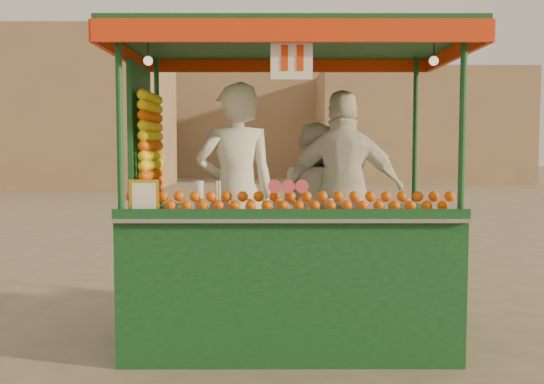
{
  "coord_description": "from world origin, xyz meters",
  "views": [
    {
      "loc": [
        0.25,
        -5.31,
        1.65
      ],
      "look_at": [
        0.26,
        0.06,
        1.26
      ],
      "focal_mm": 41.4,
      "sensor_mm": 36.0,
      "label": 1
    }
  ],
  "objects_px": {
    "vendor_left": "(236,194)",
    "vendor_right": "(344,193)",
    "vendor_middle": "(316,207)",
    "juice_cart": "(280,244)"
  },
  "relations": [
    {
      "from": "juice_cart",
      "to": "vendor_middle",
      "type": "xyz_separation_m",
      "value": [
        0.34,
        0.61,
        0.25
      ]
    },
    {
      "from": "vendor_left",
      "to": "vendor_middle",
      "type": "xyz_separation_m",
      "value": [
        0.72,
        0.47,
        -0.16
      ]
    },
    {
      "from": "vendor_middle",
      "to": "vendor_right",
      "type": "distance_m",
      "value": 0.33
    },
    {
      "from": "vendor_left",
      "to": "vendor_right",
      "type": "bearing_deg",
      "value": -175.5
    },
    {
      "from": "vendor_left",
      "to": "vendor_middle",
      "type": "distance_m",
      "value": 0.87
    },
    {
      "from": "juice_cart",
      "to": "vendor_middle",
      "type": "relative_size",
      "value": 1.81
    },
    {
      "from": "vendor_middle",
      "to": "vendor_left",
      "type": "bearing_deg",
      "value": 86.71
    },
    {
      "from": "vendor_left",
      "to": "vendor_middle",
      "type": "height_order",
      "value": "vendor_left"
    },
    {
      "from": "juice_cart",
      "to": "vendor_left",
      "type": "xyz_separation_m",
      "value": [
        -0.37,
        0.14,
        0.41
      ]
    },
    {
      "from": "vendor_middle",
      "to": "vendor_right",
      "type": "relative_size",
      "value": 0.84
    }
  ]
}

